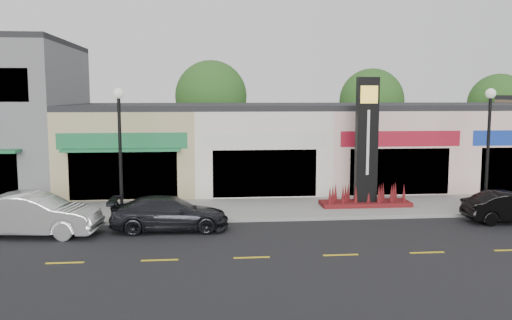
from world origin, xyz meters
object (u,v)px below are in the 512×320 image
object	(u,v)px
car_white_van	(33,214)
car_black_conv	(512,207)
lamp_west_near	(120,140)
car_dark_sedan	(170,213)
pylon_sign	(366,161)
lamp_east_near	(489,137)

from	to	relation	value
car_white_van	car_black_conv	size ratio (longest dim) A/B	1.26
lamp_west_near	car_dark_sedan	world-z (taller)	lamp_west_near
lamp_west_near	car_white_van	xyz separation A→B (m)	(-3.02, -1.88, -2.66)
pylon_sign	car_black_conv	bearing A→B (deg)	-31.79
pylon_sign	lamp_west_near	bearing A→B (deg)	-171.23
lamp_east_near	pylon_sign	world-z (taller)	pylon_sign
lamp_west_near	car_black_conv	world-z (taller)	lamp_west_near
pylon_sign	car_dark_sedan	xyz separation A→B (m)	(-8.92, -3.23, -1.60)
car_dark_sedan	car_black_conv	bearing A→B (deg)	-89.66
lamp_east_near	car_white_van	bearing A→B (deg)	-174.34
lamp_west_near	car_white_van	size ratio (longest dim) A/B	1.10
lamp_east_near	pylon_sign	bearing A→B (deg)	161.25
lamp_east_near	car_black_conv	distance (m)	3.26
pylon_sign	car_black_conv	size ratio (longest dim) A/B	1.53
car_white_van	car_black_conv	distance (m)	19.34
car_white_van	car_dark_sedan	bearing A→B (deg)	-78.96
lamp_west_near	car_black_conv	distance (m)	16.63
lamp_west_near	car_black_conv	size ratio (longest dim) A/B	1.39
lamp_east_near	car_black_conv	size ratio (longest dim) A/B	1.39
lamp_west_near	lamp_east_near	world-z (taller)	same
car_white_van	car_black_conv	world-z (taller)	car_white_van
pylon_sign	car_dark_sedan	world-z (taller)	pylon_sign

